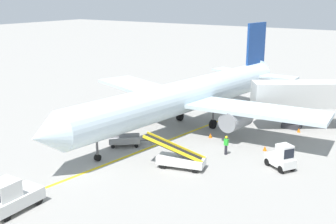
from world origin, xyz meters
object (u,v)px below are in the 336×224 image
baggage_cart_empty_trailing (125,141)px  safety_cone_nose_left (265,148)px  jet_bridge (325,94)px  belt_loader_forward_hold (116,120)px  baggage_tug_near_wing (282,158)px  safety_cone_wingtip_left (210,135)px  pushback_tug (11,196)px  ground_crew_marshaller (226,145)px  belt_loader_aft_hold (180,158)px  airliner (188,96)px  safety_cone_nose_right (299,130)px

baggage_cart_empty_trailing → safety_cone_nose_left: size_ratio=7.75×
jet_bridge → belt_loader_forward_hold: 21.66m
baggage_tug_near_wing → belt_loader_forward_hold: size_ratio=0.55×
safety_cone_wingtip_left → baggage_cart_empty_trailing: bearing=-130.8°
pushback_tug → ground_crew_marshaller: bearing=66.8°
belt_loader_aft_hold → baggage_cart_empty_trailing: 7.04m
jet_bridge → baggage_tug_near_wing: size_ratio=4.36×
airliner → baggage_tug_near_wing: bearing=-23.4°
safety_cone_nose_right → baggage_tug_near_wing: bearing=-80.7°
airliner → safety_cone_nose_right: size_ratio=80.27×
airliner → baggage_cart_empty_trailing: bearing=-104.0°
airliner → ground_crew_marshaller: bearing=-35.0°
airliner → safety_cone_nose_left: bearing=-12.0°
baggage_tug_near_wing → safety_cone_nose_right: size_ratio=6.20×
baggage_tug_near_wing → belt_loader_forward_hold: (-18.18, 1.19, -0.15)m
jet_bridge → safety_cone_wingtip_left: (-8.11, -9.30, -3.32)m
safety_cone_wingtip_left → ground_crew_marshaller: bearing=-44.9°
jet_bridge → belt_loader_forward_hold: bearing=-147.0°
jet_bridge → belt_loader_forward_hold: (-18.03, -11.69, -2.77)m
airliner → belt_loader_aft_hold: airliner is taller
airliner → belt_loader_forward_hold: airliner is taller
baggage_tug_near_wing → safety_cone_nose_left: bearing=129.2°
belt_loader_aft_hold → ground_crew_marshaller: bearing=68.5°
belt_loader_aft_hold → baggage_tug_near_wing: bearing=31.8°
jet_bridge → pushback_tug: (-11.97, -29.04, -2.55)m
jet_bridge → baggage_cart_empty_trailing: jet_bridge is taller
baggage_tug_near_wing → safety_cone_nose_left: 4.11m
airliner → baggage_tug_near_wing: airliner is taller
baggage_cart_empty_trailing → belt_loader_forward_hold: bearing=138.2°
belt_loader_forward_hold → safety_cone_nose_right: 18.74m
baggage_tug_near_wing → safety_cone_wingtip_left: 9.03m
jet_bridge → safety_cone_nose_right: jet_bridge is taller
airliner → jet_bridge: (11.63, 7.79, 0.12)m
baggage_tug_near_wing → safety_cone_nose_left: (-2.56, 3.14, -0.71)m
baggage_cart_empty_trailing → safety_cone_nose_left: baggage_cart_empty_trailing is taller
pushback_tug → ground_crew_marshaller: 17.98m
jet_bridge → pushback_tug: bearing=-112.4°
airliner → safety_cone_wingtip_left: 4.99m
airliner → baggage_tug_near_wing: size_ratio=12.96×
pushback_tug → baggage_cart_empty_trailing: (-1.61, 13.38, -0.53)m
belt_loader_forward_hold → ground_crew_marshaller: 13.16m
airliner → belt_loader_aft_hold: (4.92, -9.35, -2.64)m
pushback_tug → safety_cone_nose_left: (9.57, 19.30, -0.77)m
baggage_cart_empty_trailing → baggage_tug_near_wing: bearing=11.4°
baggage_tug_near_wing → jet_bridge: bearing=90.7°
baggage_cart_empty_trailing → safety_cone_nose_left: 12.65m
belt_loader_aft_hold → belt_loader_forward_hold: bearing=154.3°
airliner → jet_bridge: airliner is taller
pushback_tug → baggage_tug_near_wing: size_ratio=1.34×
belt_loader_aft_hold → safety_cone_nose_left: belt_loader_aft_hold is taller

